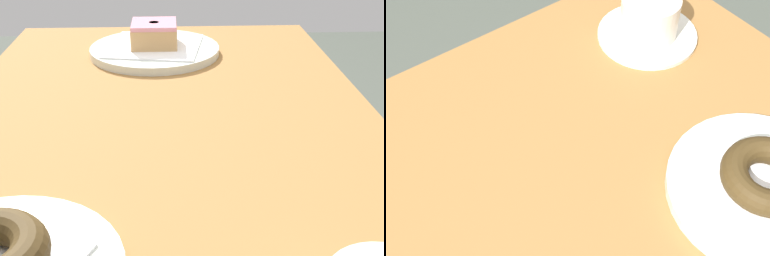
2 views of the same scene
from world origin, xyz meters
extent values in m
cube|color=olive|center=(0.00, 0.00, 0.71)|extent=(1.02, 0.60, 0.04)
cylinder|color=olive|center=(0.41, 0.21, 0.34)|extent=(0.05, 0.05, 0.69)
cylinder|color=silver|center=(0.28, -0.14, 0.73)|extent=(0.22, 0.22, 0.02)
cube|color=white|center=(0.28, -0.14, 0.74)|extent=(0.17, 0.17, 0.00)
torus|color=#3F2E15|center=(0.28, -0.14, 0.76)|extent=(0.10, 0.10, 0.03)
cylinder|color=silver|center=(0.36, 0.15, 0.73)|extent=(0.15, 0.15, 0.01)
cylinder|color=silver|center=(0.36, 0.15, 0.76)|extent=(0.09, 0.09, 0.06)
cylinder|color=black|center=(0.36, 0.15, 0.79)|extent=(0.08, 0.08, 0.00)
camera|label=1|loc=(0.59, 0.01, 1.02)|focal=47.38mm
camera|label=2|loc=(-0.08, -0.26, 1.23)|focal=47.11mm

